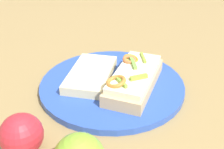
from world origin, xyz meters
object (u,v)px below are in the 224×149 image
Objects in this scene: bread_slice_side at (91,74)px; sandwich at (134,79)px; apple_1 at (21,135)px; plate at (112,85)px.

sandwich is at bearing 81.40° from bread_slice_side.
apple_1 reaches higher than sandwich.
apple_1 reaches higher than bread_slice_side.
bread_slice_side is 0.23m from apple_1.
bread_slice_side is at bearing -106.68° from apple_1.
plate is at bearing -118.82° from apple_1.
bread_slice_side is (0.10, -0.02, -0.01)m from sandwich.
apple_1 is (0.07, 0.22, 0.01)m from bread_slice_side.
bread_slice_side is at bearing -12.32° from plate.
sandwich reaches higher than plate.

